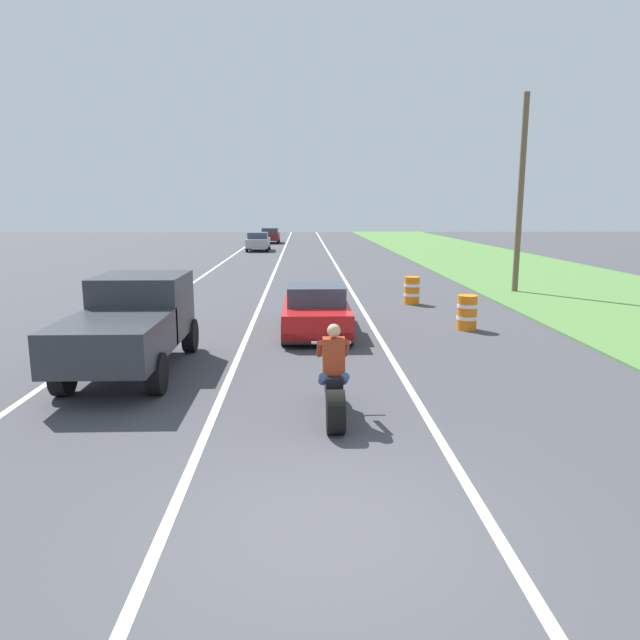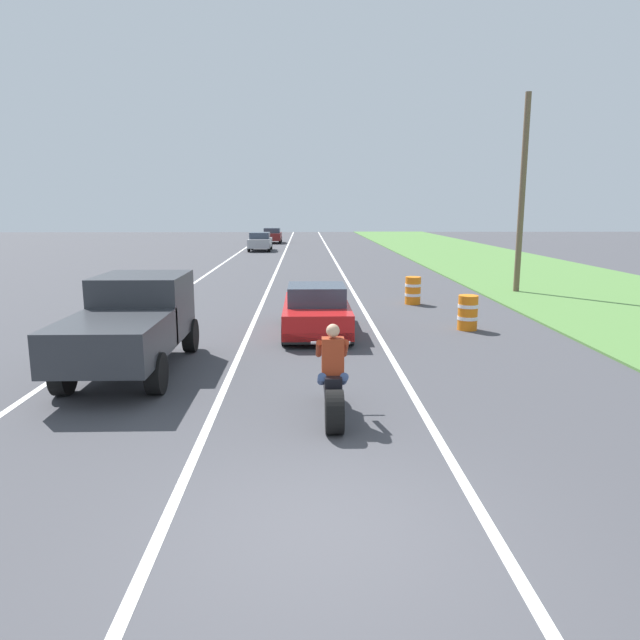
{
  "view_description": "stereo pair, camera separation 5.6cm",
  "coord_description": "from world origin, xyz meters",
  "px_view_note": "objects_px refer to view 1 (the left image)",
  "views": [
    {
      "loc": [
        -0.28,
        -5.78,
        3.46
      ],
      "look_at": [
        0.11,
        6.99,
        1.0
      ],
      "focal_mm": 32.79,
      "sensor_mm": 36.0,
      "label": 1
    },
    {
      "loc": [
        -0.22,
        -5.78,
        3.46
      ],
      "look_at": [
        0.11,
        6.99,
        1.0
      ],
      "focal_mm": 32.79,
      "sensor_mm": 36.0,
      "label": 2
    }
  ],
  "objects_px": {
    "distant_car_far_ahead": "(258,241)",
    "distant_car_further_ahead": "(270,235)",
    "sports_car_red": "(316,311)",
    "motorcycle_with_rider": "(334,385)",
    "construction_barrel_nearest": "(467,312)",
    "construction_barrel_mid": "(412,290)",
    "pickup_truck_left_lane_dark_grey": "(132,321)"
  },
  "relations": [
    {
      "from": "motorcycle_with_rider",
      "to": "sports_car_red",
      "type": "bearing_deg",
      "value": 91.05
    },
    {
      "from": "sports_car_red",
      "to": "construction_barrel_mid",
      "type": "distance_m",
      "value": 6.07
    },
    {
      "from": "construction_barrel_mid",
      "to": "distant_car_further_ahead",
      "type": "xyz_separation_m",
      "value": [
        -7.15,
        37.86,
        0.27
      ]
    },
    {
      "from": "construction_barrel_mid",
      "to": "distant_car_far_ahead",
      "type": "xyz_separation_m",
      "value": [
        -7.56,
        27.12,
        0.27
      ]
    },
    {
      "from": "distant_car_far_ahead",
      "to": "distant_car_further_ahead",
      "type": "height_order",
      "value": "same"
    },
    {
      "from": "sports_car_red",
      "to": "construction_barrel_mid",
      "type": "height_order",
      "value": "sports_car_red"
    },
    {
      "from": "motorcycle_with_rider",
      "to": "construction_barrel_nearest",
      "type": "distance_m",
      "value": 8.32
    },
    {
      "from": "construction_barrel_mid",
      "to": "distant_car_far_ahead",
      "type": "height_order",
      "value": "distant_car_far_ahead"
    },
    {
      "from": "sports_car_red",
      "to": "pickup_truck_left_lane_dark_grey",
      "type": "xyz_separation_m",
      "value": [
        -3.99,
        -3.83,
        0.48
      ]
    },
    {
      "from": "sports_car_red",
      "to": "motorcycle_with_rider",
      "type": "bearing_deg",
      "value": -88.95
    },
    {
      "from": "motorcycle_with_rider",
      "to": "distant_car_further_ahead",
      "type": "xyz_separation_m",
      "value": [
        -3.66,
        49.62,
        0.18
      ]
    },
    {
      "from": "sports_car_red",
      "to": "distant_car_far_ahead",
      "type": "bearing_deg",
      "value": 97.03
    },
    {
      "from": "construction_barrel_mid",
      "to": "distant_car_far_ahead",
      "type": "relative_size",
      "value": 0.25
    },
    {
      "from": "distant_car_further_ahead",
      "to": "distant_car_far_ahead",
      "type": "bearing_deg",
      "value": -92.22
    },
    {
      "from": "motorcycle_with_rider",
      "to": "construction_barrel_nearest",
      "type": "relative_size",
      "value": 2.21
    },
    {
      "from": "construction_barrel_nearest",
      "to": "distant_car_further_ahead",
      "type": "height_order",
      "value": "distant_car_further_ahead"
    },
    {
      "from": "motorcycle_with_rider",
      "to": "distant_car_far_ahead",
      "type": "height_order",
      "value": "motorcycle_with_rider"
    },
    {
      "from": "construction_barrel_nearest",
      "to": "sports_car_red",
      "type": "bearing_deg",
      "value": -176.26
    },
    {
      "from": "distant_car_far_ahead",
      "to": "distant_car_further_ahead",
      "type": "relative_size",
      "value": 1.0
    },
    {
      "from": "pickup_truck_left_lane_dark_grey",
      "to": "distant_car_far_ahead",
      "type": "height_order",
      "value": "pickup_truck_left_lane_dark_grey"
    },
    {
      "from": "motorcycle_with_rider",
      "to": "pickup_truck_left_lane_dark_grey",
      "type": "bearing_deg",
      "value": 143.41
    },
    {
      "from": "sports_car_red",
      "to": "construction_barrel_mid",
      "type": "xyz_separation_m",
      "value": [
        3.61,
        4.88,
        -0.13
      ]
    },
    {
      "from": "sports_car_red",
      "to": "construction_barrel_nearest",
      "type": "height_order",
      "value": "sports_car_red"
    },
    {
      "from": "motorcycle_with_rider",
      "to": "sports_car_red",
      "type": "xyz_separation_m",
      "value": [
        -0.13,
        6.88,
        0.04
      ]
    },
    {
      "from": "sports_car_red",
      "to": "distant_car_far_ahead",
      "type": "relative_size",
      "value": 1.08
    },
    {
      "from": "construction_barrel_nearest",
      "to": "distant_car_further_ahead",
      "type": "relative_size",
      "value": 0.25
    },
    {
      "from": "pickup_truck_left_lane_dark_grey",
      "to": "construction_barrel_mid",
      "type": "distance_m",
      "value": 11.57
    },
    {
      "from": "motorcycle_with_rider",
      "to": "distant_car_further_ahead",
      "type": "distance_m",
      "value": 49.75
    },
    {
      "from": "construction_barrel_mid",
      "to": "sports_car_red",
      "type": "bearing_deg",
      "value": -126.53
    },
    {
      "from": "sports_car_red",
      "to": "distant_car_far_ahead",
      "type": "distance_m",
      "value": 32.24
    },
    {
      "from": "pickup_truck_left_lane_dark_grey",
      "to": "construction_barrel_nearest",
      "type": "relative_size",
      "value": 4.8
    },
    {
      "from": "sports_car_red",
      "to": "distant_car_far_ahead",
      "type": "height_order",
      "value": "distant_car_far_ahead"
    }
  ]
}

